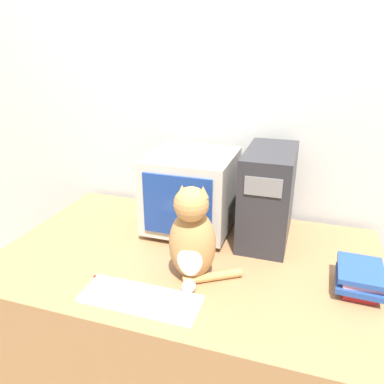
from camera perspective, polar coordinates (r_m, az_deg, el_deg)
name	(u,v)px	position (r m, az deg, el deg)	size (l,w,h in m)	color
wall_back	(223,110)	(1.94, 4.68, 12.38)	(7.00, 0.05, 2.50)	silver
desk	(189,322)	(1.84, -0.53, -19.19)	(1.59, 0.98, 0.72)	#9E7047
crt_monitor	(191,191)	(1.75, -0.09, 0.13)	(0.38, 0.40, 0.37)	#BCB7AD
computer_tower	(268,195)	(1.70, 11.47, -0.50)	(0.21, 0.41, 0.42)	#28282D
keyboard	(141,299)	(1.37, -7.84, -15.80)	(0.43, 0.15, 0.02)	silver
cat	(193,239)	(1.39, 0.08, -7.17)	(0.29, 0.23, 0.39)	#B7844C
book_stack	(360,279)	(1.51, 24.17, -11.96)	(0.17, 0.21, 0.09)	red
pen	(110,281)	(1.48, -12.33, -13.13)	(0.15, 0.03, 0.01)	maroon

